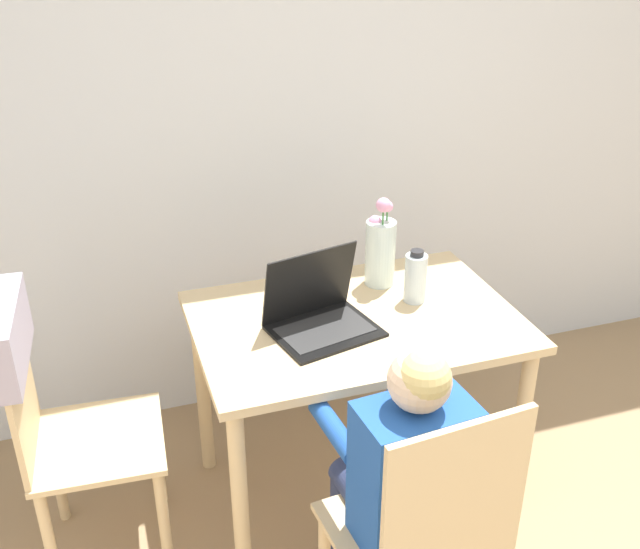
{
  "coord_description": "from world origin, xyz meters",
  "views": [
    {
      "loc": [
        -1.02,
        -0.46,
        1.98
      ],
      "look_at": [
        -0.38,
        1.48,
        0.92
      ],
      "focal_mm": 42.0,
      "sensor_mm": 36.0,
      "label": 1
    }
  ],
  "objects_px": {
    "chair_spare": "(47,396)",
    "flower_vase": "(380,249)",
    "water_bottle": "(415,277)",
    "laptop": "(318,311)",
    "chair_occupied": "(423,543)",
    "person_seated": "(401,466)"
  },
  "relations": [
    {
      "from": "chair_spare",
      "to": "flower_vase",
      "type": "bearing_deg",
      "value": -77.59
    },
    {
      "from": "flower_vase",
      "to": "water_bottle",
      "type": "distance_m",
      "value": 0.17
    },
    {
      "from": "chair_spare",
      "to": "laptop",
      "type": "height_order",
      "value": "laptop"
    },
    {
      "from": "chair_occupied",
      "to": "water_bottle",
      "type": "height_order",
      "value": "chair_occupied"
    },
    {
      "from": "chair_occupied",
      "to": "flower_vase",
      "type": "distance_m",
      "value": 1.02
    },
    {
      "from": "laptop",
      "to": "flower_vase",
      "type": "bearing_deg",
      "value": 23.12
    },
    {
      "from": "chair_occupied",
      "to": "person_seated",
      "type": "distance_m",
      "value": 0.2
    },
    {
      "from": "chair_spare",
      "to": "flower_vase",
      "type": "distance_m",
      "value": 1.17
    },
    {
      "from": "flower_vase",
      "to": "laptop",
      "type": "bearing_deg",
      "value": -143.97
    },
    {
      "from": "chair_occupied",
      "to": "water_bottle",
      "type": "relative_size",
      "value": 5.13
    },
    {
      "from": "person_seated",
      "to": "flower_vase",
      "type": "relative_size",
      "value": 3.13
    },
    {
      "from": "laptop",
      "to": "flower_vase",
      "type": "height_order",
      "value": "flower_vase"
    },
    {
      "from": "person_seated",
      "to": "laptop",
      "type": "relative_size",
      "value": 2.82
    },
    {
      "from": "chair_spare",
      "to": "laptop",
      "type": "distance_m",
      "value": 0.85
    },
    {
      "from": "chair_occupied",
      "to": "water_bottle",
      "type": "distance_m",
      "value": 0.89
    },
    {
      "from": "chair_spare",
      "to": "water_bottle",
      "type": "bearing_deg",
      "value": -85.32
    },
    {
      "from": "chair_spare",
      "to": "laptop",
      "type": "relative_size",
      "value": 2.64
    },
    {
      "from": "chair_spare",
      "to": "water_bottle",
      "type": "relative_size",
      "value": 5.18
    },
    {
      "from": "chair_spare",
      "to": "flower_vase",
      "type": "xyz_separation_m",
      "value": [
        1.13,
        0.17,
        0.24
      ]
    },
    {
      "from": "chair_occupied",
      "to": "laptop",
      "type": "distance_m",
      "value": 0.76
    },
    {
      "from": "chair_occupied",
      "to": "flower_vase",
      "type": "height_order",
      "value": "flower_vase"
    },
    {
      "from": "chair_spare",
      "to": "flower_vase",
      "type": "relative_size",
      "value": 2.92
    }
  ]
}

